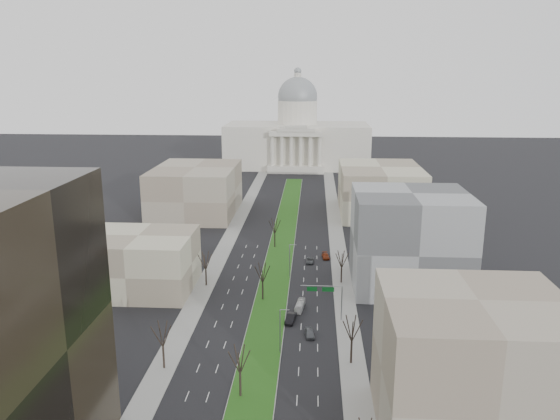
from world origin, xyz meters
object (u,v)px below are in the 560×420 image
at_px(car_grey_near, 310,333).
at_px(box_van, 300,306).
at_px(car_black, 291,318).
at_px(car_grey_far, 310,261).
at_px(car_red, 325,256).

distance_m(car_grey_near, box_van, 13.13).
distance_m(car_black, car_grey_far, 38.23).
distance_m(car_grey_near, car_red, 48.85).
relative_size(car_grey_near, car_grey_far, 0.99).
bearing_deg(car_grey_near, box_van, 92.05).
bearing_deg(car_red, car_grey_near, -101.15).
xyz_separation_m(car_black, car_grey_far, (3.78, 38.04, -0.23)).
bearing_deg(car_grey_far, car_black, -94.65).
bearing_deg(car_grey_near, car_grey_far, 82.24).
height_order(car_black, car_grey_far, car_black).
relative_size(car_grey_near, box_van, 0.67).
xyz_separation_m(car_black, car_red, (8.30, 42.24, -0.16)).
relative_size(car_red, box_van, 0.72).
bearing_deg(box_van, car_black, -97.78).
xyz_separation_m(car_grey_near, car_grey_far, (-0.37, 44.47, -0.14)).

